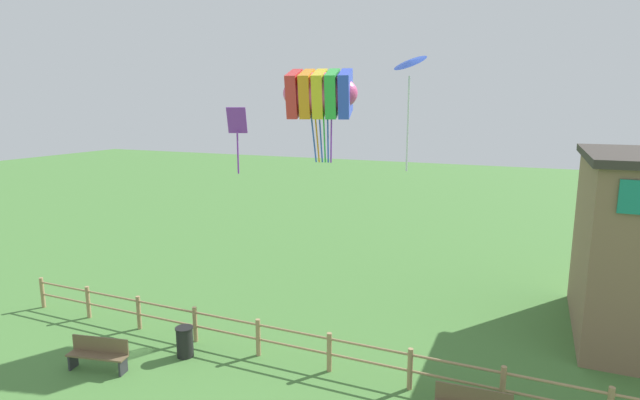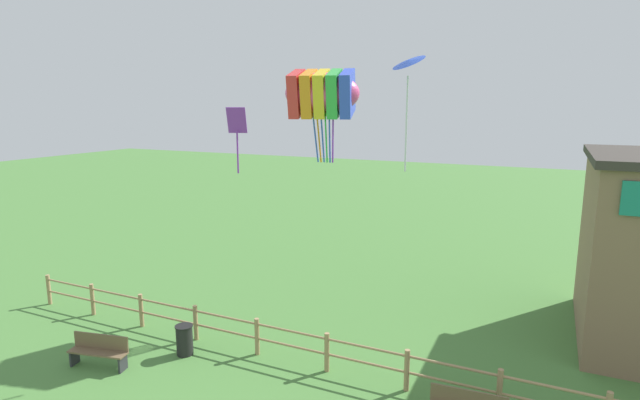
% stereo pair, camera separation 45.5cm
% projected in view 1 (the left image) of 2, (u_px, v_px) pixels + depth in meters
% --- Properties ---
extents(wooden_fence, '(20.69, 0.14, 1.14)m').
position_uv_depth(wooden_fence, '(293.00, 342.00, 14.35)').
color(wooden_fence, '#9E7F56').
rests_on(wooden_fence, ground_plane).
extents(park_bench_near_fence, '(1.78, 0.74, 0.93)m').
position_uv_depth(park_bench_near_fence, '(99.00, 353.00, 14.01)').
color(park_bench_near_fence, brown).
rests_on(park_bench_near_fence, ground_plane).
extents(trash_bin, '(0.53, 0.53, 0.92)m').
position_uv_depth(trash_bin, '(185.00, 342.00, 14.77)').
color(trash_bin, black).
rests_on(trash_bin, ground_plane).
extents(kite_rainbow_parafoil, '(2.93, 2.29, 3.22)m').
position_uv_depth(kite_rainbow_parafoil, '(320.00, 94.00, 17.09)').
color(kite_rainbow_parafoil, '#E54C8C').
extents(kite_purple_streamer, '(0.61, 0.43, 1.92)m').
position_uv_depth(kite_purple_streamer, '(237.00, 129.00, 14.41)').
color(kite_purple_streamer, purple).
extents(kite_blue_delta, '(1.23, 1.22, 3.12)m').
position_uv_depth(kite_blue_delta, '(410.00, 68.00, 13.10)').
color(kite_blue_delta, blue).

